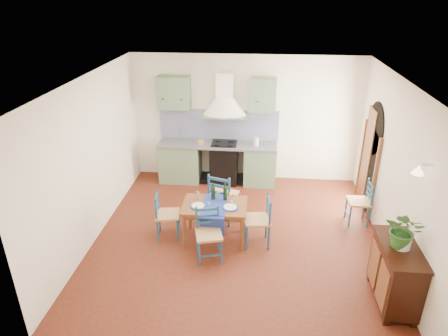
{
  "coord_description": "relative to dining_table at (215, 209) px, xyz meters",
  "views": [
    {
      "loc": [
        0.33,
        -5.95,
        4.12
      ],
      "look_at": [
        -0.27,
        0.3,
        1.21
      ],
      "focal_mm": 32.0,
      "sensor_mm": 36.0,
      "label": 1
    }
  ],
  "objects": [
    {
      "name": "sideboard",
      "position": [
        2.65,
        -1.28,
        -0.11
      ],
      "size": [
        0.5,
        1.05,
        0.94
      ],
      "color": "black",
      "rests_on": "ground"
    },
    {
      "name": "back_wall",
      "position": [
        -0.08,
        2.39,
        0.43
      ],
      "size": [
        5.0,
        0.96,
        2.8
      ],
      "color": "silver",
      "rests_on": "ground"
    },
    {
      "name": "ceiling",
      "position": [
        0.39,
        0.1,
        2.19
      ],
      "size": [
        5.0,
        5.0,
        0.01
      ],
      "primitive_type": "cube",
      "color": "white",
      "rests_on": "back_wall"
    },
    {
      "name": "right_wall",
      "position": [
        2.89,
        0.37,
        0.72
      ],
      "size": [
        0.26,
        5.0,
        2.8
      ],
      "color": "silver",
      "rests_on": "ground"
    },
    {
      "name": "chair_left",
      "position": [
        -0.86,
        -0.0,
        -0.17
      ],
      "size": [
        0.46,
        0.46,
        0.86
      ],
      "color": "navy",
      "rests_on": "ground"
    },
    {
      "name": "chair_right",
      "position": [
        0.76,
        -0.06,
        -0.14
      ],
      "size": [
        0.47,
        0.47,
        0.92
      ],
      "color": "navy",
      "rests_on": "ground"
    },
    {
      "name": "potted_plant",
      "position": [
        2.64,
        -1.27,
        0.58
      ],
      "size": [
        0.59,
        0.56,
        0.52
      ],
      "primitive_type": "imported",
      "rotation": [
        0.0,
        0.0,
        -0.42
      ],
      "color": "#265821",
      "rests_on": "sideboard"
    },
    {
      "name": "left_wall",
      "position": [
        -2.11,
        0.1,
        0.78
      ],
      "size": [
        0.04,
        5.0,
        2.8
      ],
      "primitive_type": "cube",
      "color": "silver",
      "rests_on": "ground"
    },
    {
      "name": "floor",
      "position": [
        0.39,
        0.1,
        -0.62
      ],
      "size": [
        5.0,
        5.0,
        0.0
      ],
      "primitive_type": "plane",
      "color": "#42180E",
      "rests_on": "ground"
    },
    {
      "name": "chair_near",
      "position": [
        -0.04,
        -0.52,
        -0.16
      ],
      "size": [
        0.5,
        0.5,
        0.89
      ],
      "color": "navy",
      "rests_on": "ground"
    },
    {
      "name": "dining_table",
      "position": [
        0.0,
        0.0,
        0.0
      ],
      "size": [
        1.1,
        0.82,
        1.01
      ],
      "color": "brown",
      "rests_on": "ground"
    },
    {
      "name": "chair_far",
      "position": [
        0.07,
        0.63,
        -0.1
      ],
      "size": [
        0.59,
        0.59,
        1.01
      ],
      "color": "navy",
      "rests_on": "ground"
    },
    {
      "name": "chair_spare",
      "position": [
        2.62,
        0.8,
        -0.18
      ],
      "size": [
        0.41,
        0.41,
        0.85
      ],
      "color": "navy",
      "rests_on": "ground"
    }
  ]
}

